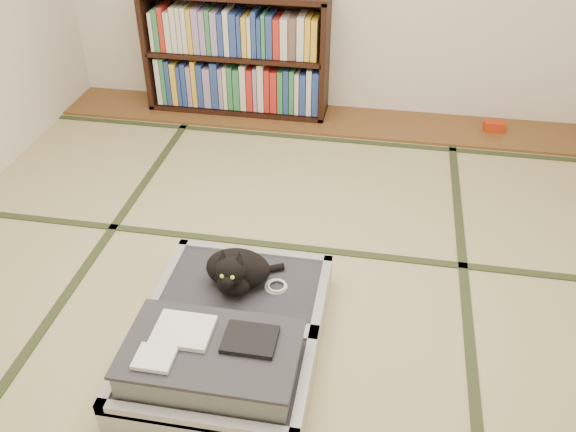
# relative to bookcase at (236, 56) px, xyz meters

# --- Properties ---
(floor) EXTENTS (4.50, 4.50, 0.00)m
(floor) POSITION_rel_bookcase_xyz_m (0.65, -2.07, -0.45)
(floor) COLOR tan
(floor) RESTS_ON ground
(wood_strip) EXTENTS (4.00, 0.50, 0.02)m
(wood_strip) POSITION_rel_bookcase_xyz_m (0.65, -0.07, -0.44)
(wood_strip) COLOR brown
(wood_strip) RESTS_ON ground
(red_item) EXTENTS (0.16, 0.10, 0.07)m
(red_item) POSITION_rel_bookcase_xyz_m (1.96, -0.04, -0.40)
(red_item) COLOR #AD2B0D
(red_item) RESTS_ON wood_strip
(room_shell) EXTENTS (4.50, 4.50, 4.50)m
(room_shell) POSITION_rel_bookcase_xyz_m (0.65, -2.07, 1.01)
(room_shell) COLOR white
(room_shell) RESTS_ON ground
(tatami_borders) EXTENTS (4.00, 4.50, 0.01)m
(tatami_borders) POSITION_rel_bookcase_xyz_m (0.65, -1.58, -0.45)
(tatami_borders) COLOR #2D381E
(tatami_borders) RESTS_ON ground
(bookcase) EXTENTS (1.39, 0.32, 0.92)m
(bookcase) POSITION_rel_bookcase_xyz_m (0.00, 0.00, 0.00)
(bookcase) COLOR black
(bookcase) RESTS_ON wood_strip
(suitcase) EXTENTS (0.80, 1.07, 0.32)m
(suitcase) POSITION_rel_bookcase_xyz_m (0.57, -2.50, -0.34)
(suitcase) COLOR #A4A4A8
(suitcase) RESTS_ON floor
(cat) EXTENTS (0.36, 0.36, 0.29)m
(cat) POSITION_rel_bookcase_xyz_m (0.55, -2.21, -0.19)
(cat) COLOR black
(cat) RESTS_ON suitcase
(cable_coil) EXTENTS (0.11, 0.11, 0.03)m
(cable_coil) POSITION_rel_bookcase_xyz_m (0.73, -2.18, -0.29)
(cable_coil) COLOR white
(cable_coil) RESTS_ON suitcase
(hanger) EXTENTS (0.39, 0.19, 0.01)m
(hanger) POSITION_rel_bookcase_xyz_m (0.43, -2.53, -0.44)
(hanger) COLOR black
(hanger) RESTS_ON floor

